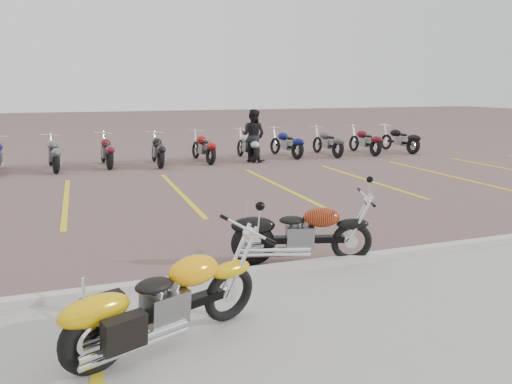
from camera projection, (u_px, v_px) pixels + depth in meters
ground at (223, 236)px, 8.90m from camera, size 100.00×100.00×0.00m
concrete_apron at (352, 366)px, 4.75m from camera, size 60.00×5.00×0.01m
curb at (261, 271)px, 7.04m from camera, size 60.00×0.18×0.12m
parking_stripes at (180, 193)px, 12.59m from camera, size 38.00×5.50×0.01m
yellow_cruiser at (161, 305)px, 5.03m from camera, size 2.13×0.97×0.92m
flame_cruiser at (299, 236)px, 7.44m from camera, size 2.08×0.72×0.88m
person_b at (253, 136)px, 17.71m from camera, size 1.14×1.14×1.86m
bg_bike_row at (156, 149)px, 17.09m from camera, size 20.62×2.05×1.10m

